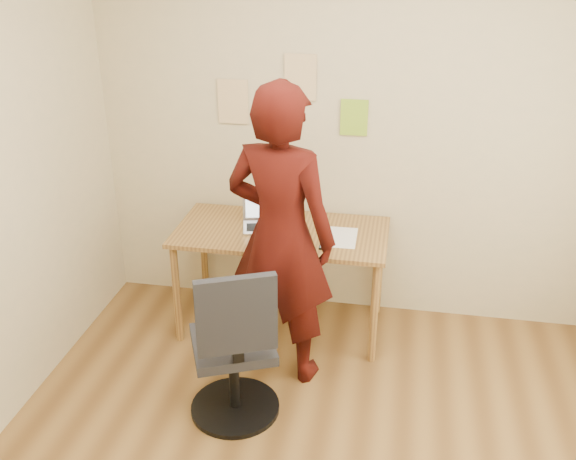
% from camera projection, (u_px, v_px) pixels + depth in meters
% --- Properties ---
extents(room, '(3.58, 3.58, 2.78)m').
position_uv_depth(room, '(315.00, 243.00, 2.68)').
color(room, brown).
rests_on(room, ground).
extents(desk, '(1.40, 0.70, 0.74)m').
position_uv_depth(desk, '(282.00, 242.00, 4.28)').
color(desk, olive).
rests_on(desk, ground).
extents(laptop, '(0.36, 0.34, 0.22)m').
position_uv_depth(laptop, '(266.00, 218.00, 4.29)').
color(laptop, '#B3B3BA').
rests_on(laptop, desk).
extents(paper_sheet, '(0.22, 0.32, 0.00)m').
position_uv_depth(paper_sheet, '(340.00, 237.00, 4.14)').
color(paper_sheet, white).
rests_on(paper_sheet, desk).
extents(phone, '(0.06, 0.13, 0.01)m').
position_uv_depth(phone, '(325.00, 245.00, 4.03)').
color(phone, black).
rests_on(phone, desk).
extents(wall_note_left, '(0.21, 0.00, 0.30)m').
position_uv_depth(wall_note_left, '(233.00, 102.00, 4.30)').
color(wall_note_left, '#DDBA84').
rests_on(wall_note_left, room).
extents(wall_note_mid, '(0.21, 0.00, 0.30)m').
position_uv_depth(wall_note_mid, '(300.00, 77.00, 4.15)').
color(wall_note_mid, '#DDBA84').
rests_on(wall_note_mid, room).
extents(wall_note_right, '(0.18, 0.00, 0.24)m').
position_uv_depth(wall_note_right, '(354.00, 118.00, 4.20)').
color(wall_note_right, '#8DBF2B').
rests_on(wall_note_right, room).
extents(office_chair, '(0.57, 0.58, 0.99)m').
position_uv_depth(office_chair, '(235.00, 356.00, 3.51)').
color(office_chair, black).
rests_on(office_chair, ground).
extents(person, '(0.76, 0.59, 1.84)m').
position_uv_depth(person, '(281.00, 237.00, 3.73)').
color(person, '#350B07').
rests_on(person, ground).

